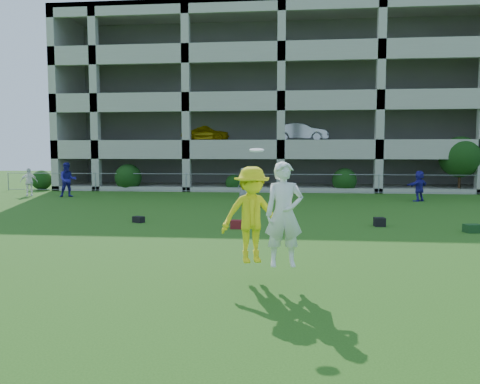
# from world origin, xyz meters

# --- Properties ---
(ground) EXTENTS (100.00, 100.00, 0.00)m
(ground) POSITION_xyz_m (0.00, 0.00, 0.00)
(ground) COLOR #235114
(ground) RESTS_ON ground
(bystander_a) EXTENTS (1.19, 1.11, 1.95)m
(bystander_a) POSITION_xyz_m (-11.94, 15.04, 0.98)
(bystander_a) COLOR navy
(bystander_a) RESTS_ON ground
(bystander_b) EXTENTS (1.02, 0.76, 1.62)m
(bystander_b) POSITION_xyz_m (-14.47, 15.39, 0.81)
(bystander_b) COLOR white
(bystander_b) RESTS_ON ground
(bystander_c) EXTENTS (0.94, 0.97, 1.68)m
(bystander_c) POSITION_xyz_m (-1.95, 15.17, 0.84)
(bystander_c) COLOR gray
(bystander_c) RESTS_ON ground
(bystander_d) EXTENTS (1.44, 1.29, 1.59)m
(bystander_d) POSITION_xyz_m (7.20, 14.62, 0.79)
(bystander_d) COLOR #2A2199
(bystander_d) RESTS_ON ground
(bag_red_a) EXTENTS (0.57, 0.35, 0.28)m
(bag_red_a) POSITION_xyz_m (-1.17, 5.06, 0.14)
(bag_red_a) COLOR #611710
(bag_red_a) RESTS_ON ground
(bag_black_b) EXTENTS (0.47, 0.40, 0.22)m
(bag_black_b) POSITION_xyz_m (-4.92, 6.05, 0.11)
(bag_black_b) COLOR black
(bag_black_b) RESTS_ON ground
(bag_green_c) EXTENTS (0.56, 0.45, 0.26)m
(bag_green_c) POSITION_xyz_m (6.26, 5.06, 0.13)
(bag_green_c) COLOR #13351A
(bag_green_c) RESTS_ON ground
(crate_d) EXTENTS (0.37, 0.37, 0.30)m
(crate_d) POSITION_xyz_m (3.57, 6.03, 0.15)
(crate_d) COLOR black
(crate_d) RESTS_ON ground
(bag_green_g) EXTENTS (0.51, 0.32, 0.25)m
(bag_green_g) POSITION_xyz_m (-1.00, 11.00, 0.12)
(bag_green_g) COLOR #14371A
(bag_green_g) RESTS_ON ground
(frisbee_contest) EXTENTS (1.71, 1.23, 2.25)m
(frisbee_contest) POSITION_xyz_m (-0.10, -1.26, 1.33)
(frisbee_contest) COLOR yellow
(frisbee_contest) RESTS_ON ground
(parking_garage) EXTENTS (30.00, 14.00, 12.00)m
(parking_garage) POSITION_xyz_m (-0.01, 27.70, 6.01)
(parking_garage) COLOR #9E998C
(parking_garage) RESTS_ON ground
(fence) EXTENTS (36.06, 0.06, 1.20)m
(fence) POSITION_xyz_m (0.00, 19.00, 0.61)
(fence) COLOR gray
(fence) RESTS_ON ground
(shrub_row) EXTENTS (34.38, 2.52, 3.50)m
(shrub_row) POSITION_xyz_m (4.59, 19.70, 1.51)
(shrub_row) COLOR #163D11
(shrub_row) RESTS_ON ground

